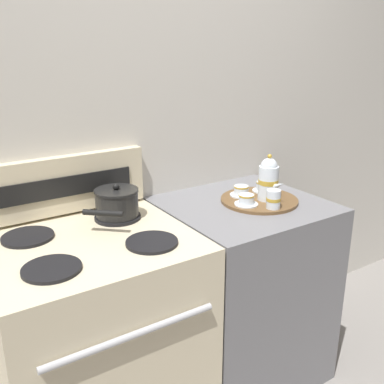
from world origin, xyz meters
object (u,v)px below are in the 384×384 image
at_px(teapot, 269,179).
at_px(stove, 97,343).
at_px(teacup_front, 263,187).
at_px(creamer_jug, 273,199).
at_px(serving_tray, 259,200).
at_px(teacup_left, 241,191).
at_px(saucepan, 117,203).
at_px(teacup_right, 246,200).

bearing_deg(teapot, stove, 176.71).
bearing_deg(teacup_front, creamer_jug, -121.52).
bearing_deg(teacup_front, serving_tray, -140.96).
bearing_deg(teacup_left, teacup_front, -3.72).
bearing_deg(serving_tray, creamer_jug, -104.85).
relative_size(stove, saucepan, 3.34).
bearing_deg(saucepan, creamer_jug, -25.87).
distance_m(teacup_left, creamer_jug, 0.20).
bearing_deg(teapot, creamer_jug, -120.37).
xyz_separation_m(saucepan, teapot, (0.65, -0.19, 0.04)).
relative_size(stove, teapot, 4.29).
distance_m(stove, teapot, 1.00).
relative_size(teapot, teacup_front, 2.03).
bearing_deg(saucepan, stove, -140.99).
bearing_deg(creamer_jug, teacup_right, 125.77).
relative_size(teacup_right, creamer_jug, 1.27).
xyz_separation_m(serving_tray, teacup_left, (-0.04, 0.08, 0.03)).
bearing_deg(saucepan, teacup_right, -20.10).
height_order(teacup_right, creamer_jug, creamer_jug).
height_order(serving_tray, teacup_front, teacup_front).
xyz_separation_m(serving_tray, creamer_jug, (-0.03, -0.13, 0.05)).
distance_m(serving_tray, creamer_jug, 0.14).
bearing_deg(teacup_right, teacup_front, 27.90).
height_order(teacup_left, teacup_right, same).
xyz_separation_m(stove, serving_tray, (0.80, -0.02, 0.45)).
bearing_deg(stove, teacup_left, 4.58).
relative_size(saucepan, teapot, 1.28).
relative_size(saucepan, teacup_front, 2.60).
relative_size(stove, teacup_right, 8.70).
bearing_deg(serving_tray, teapot, -52.84).
bearing_deg(stove, creamer_jug, -10.51).
height_order(stove, creamer_jug, creamer_jug).
distance_m(teapot, creamer_jug, 0.12).
distance_m(teacup_right, teacup_front, 0.21).
xyz_separation_m(saucepan, teacup_front, (0.71, -0.09, -0.03)).
relative_size(teacup_left, teacup_front, 1.00).
height_order(serving_tray, teapot, teapot).
distance_m(teacup_right, creamer_jug, 0.12).
xyz_separation_m(stove, teapot, (0.83, -0.05, 0.55)).
height_order(teapot, teacup_right, teapot).
bearing_deg(teacup_left, teacup_right, -118.97).
height_order(serving_tray, teacup_left, teacup_left).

